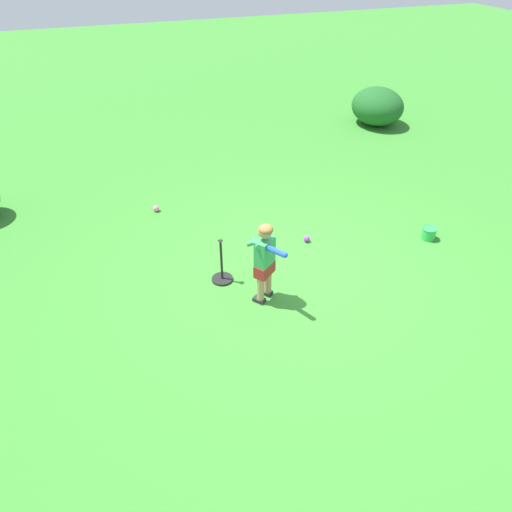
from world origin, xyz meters
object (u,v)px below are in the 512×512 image
at_px(child_batter, 265,256).
at_px(toy_bucket, 429,233).
at_px(batting_tee, 222,274).
at_px(play_ball_far_left, 156,209).
at_px(play_ball_by_bucket, 307,239).

relative_size(child_batter, toy_bucket, 5.00).
bearing_deg(batting_tee, toy_bucket, -1.61).
relative_size(play_ball_far_left, batting_tee, 0.16).
height_order(child_batter, toy_bucket, child_batter).
bearing_deg(child_batter, play_ball_far_left, 108.41).
bearing_deg(play_ball_by_bucket, child_batter, -136.58).
distance_m(child_batter, play_ball_far_left, 2.85).
bearing_deg(child_batter, batting_tee, 125.50).
xyz_separation_m(child_batter, play_ball_far_left, (-0.88, 2.65, -0.60)).
bearing_deg(toy_bucket, play_ball_by_bucket, 162.68).
bearing_deg(batting_tee, play_ball_far_left, 103.23).
xyz_separation_m(child_batter, play_ball_by_bucket, (1.05, 0.99, -0.60)).
relative_size(play_ball_by_bucket, toy_bucket, 0.44).
height_order(play_ball_far_left, play_ball_by_bucket, play_ball_far_left).
relative_size(child_batter, play_ball_far_left, 10.73).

